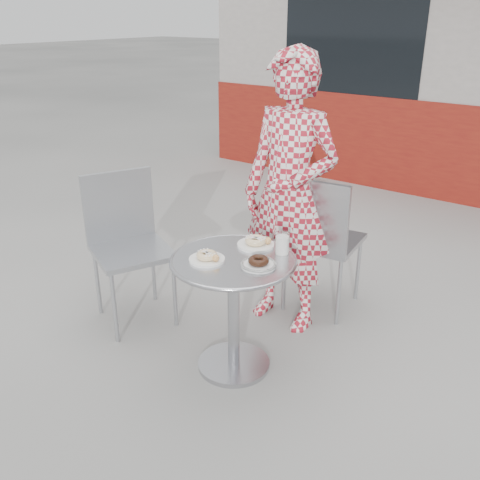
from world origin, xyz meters
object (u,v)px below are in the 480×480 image
Objects in this scene: milk_cup at (282,244)px; chair_far at (321,267)px; plate_far at (256,242)px; seated_person at (289,195)px; chair_left at (134,278)px; plate_near at (207,257)px; bistro_table at (233,287)px; plate_checker at (259,263)px.

chair_far is at bearing 99.70° from milk_cup.
seated_person is at bearing 96.70° from plate_far.
plate_near is (0.73, -0.13, 0.40)m from chair_left.
milk_cup is (0.17, 0.20, 0.22)m from bistro_table.
chair_left is at bearing 177.81° from bistro_table.
chair_left is at bearing -170.08° from milk_cup.
plate_far is (0.82, 0.17, 0.40)m from chair_left.
plate_near is at bearing -133.77° from bistro_table.
chair_far is 0.63m from seated_person.
seated_person is (-0.10, -0.28, 0.55)m from chair_far.
chair_left reaches higher than milk_cup.
plate_far is (0.00, 0.20, 0.18)m from bistro_table.
chair_far is at bearing 81.82° from plate_near.
chair_far reaches higher than milk_cup.
chair_far is 1.22m from chair_left.
bistro_table is at bearing -176.60° from plate_checker.
seated_person is (-0.05, 0.61, 0.33)m from bistro_table.
bistro_table is 0.71× the size of chair_left.
plate_checker is at bearing -52.25° from plate_far.
plate_far is at bearing 89.86° from bistro_table.
bistro_table is 3.67× the size of plate_checker.
seated_person reaches higher than chair_left.
plate_far is 1.68× the size of milk_cup.
chair_far is at bearing -20.84° from chair_left.
plate_far is at bearing 78.87° from chair_far.
bistro_table is at bearing -129.23° from milk_cup.
seated_person reaches higher than bistro_table.
bistro_table is 0.23m from plate_checker.
seated_person is 8.35× the size of plate_far.
chair_far is 0.82m from milk_cup.
seated_person is at bearing 117.83° from milk_cup.
milk_cup is at bearing 50.77° from bistro_table.
seated_person is 14.06× the size of milk_cup.
milk_cup is (0.21, -0.40, -0.12)m from seated_person.
chair_left reaches higher than plate_checker.
chair_far is at bearing 72.18° from seated_person.
bistro_table is 5.61× the size of milk_cup.
bistro_table is 0.34m from milk_cup.
milk_cup reaches higher than plate_near.
bistro_table is at bearing -67.71° from chair_left.
chair_far is (0.05, 0.89, -0.22)m from bistro_table.
plate_checker is (0.97, -0.02, 0.39)m from chair_left.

